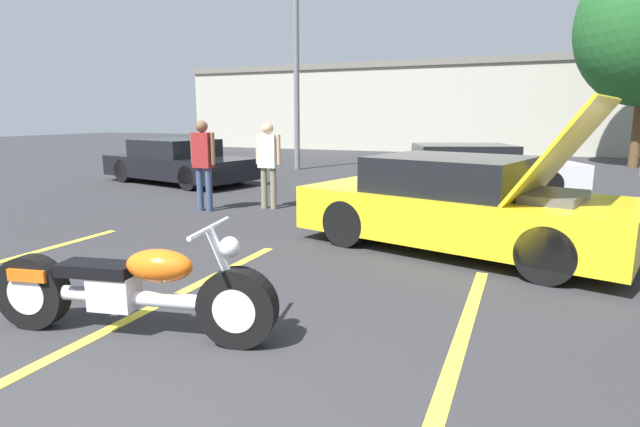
% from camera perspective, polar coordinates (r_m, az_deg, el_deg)
% --- Properties ---
extents(parking_stripe_middle, '(0.12, 5.14, 0.01)m').
position_cam_1_polar(parking_stripe_middle, '(4.76, -21.05, -11.22)').
color(parking_stripe_middle, yellow).
rests_on(parking_stripe_middle, ground).
extents(parking_stripe_back, '(0.12, 5.14, 0.01)m').
position_cam_1_polar(parking_stripe_back, '(3.60, 14.34, -18.24)').
color(parking_stripe_back, yellow).
rests_on(parking_stripe_back, ground).
extents(far_building, '(32.00, 4.20, 4.40)m').
position_cam_1_polar(far_building, '(26.63, 18.66, 11.78)').
color(far_building, '#B2AD9E').
rests_on(far_building, ground).
extents(light_pole, '(1.21, 0.28, 7.75)m').
position_cam_1_polar(light_pole, '(16.80, -2.48, 19.67)').
color(light_pole, slate).
rests_on(light_pole, ground).
extents(motorcycle, '(2.41, 0.80, 0.95)m').
position_cam_1_polar(motorcycle, '(4.29, -20.89, -8.20)').
color(motorcycle, black).
rests_on(motorcycle, ground).
extents(show_car_hood_open, '(4.47, 2.83, 1.96)m').
position_cam_1_polar(show_car_hood_open, '(6.84, 15.88, 0.96)').
color(show_car_hood_open, yellow).
rests_on(show_car_hood_open, ground).
extents(parked_car_left_row, '(4.57, 2.73, 1.14)m').
position_cam_1_polar(parked_car_left_row, '(13.81, -15.84, 5.65)').
color(parked_car_left_row, black).
rests_on(parked_car_left_row, ground).
extents(parked_car_mid_row, '(5.04, 3.38, 1.11)m').
position_cam_1_polar(parked_car_mid_row, '(12.05, 16.65, 4.83)').
color(parked_car_mid_row, silver).
rests_on(parked_car_mid_row, ground).
extents(spectator_near_motorcycle, '(0.52, 0.21, 1.63)m').
position_cam_1_polar(spectator_near_motorcycle, '(9.52, -5.94, 6.28)').
color(spectator_near_motorcycle, gray).
rests_on(spectator_near_motorcycle, ground).
extents(spectator_by_show_car, '(0.52, 0.22, 1.67)m').
position_cam_1_polar(spectator_by_show_car, '(9.48, -13.22, 6.22)').
color(spectator_by_show_car, '#38476B').
rests_on(spectator_by_show_car, ground).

